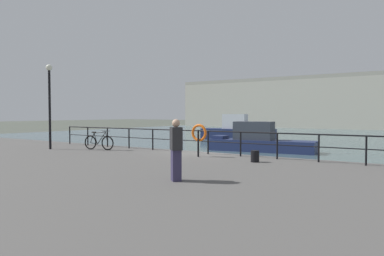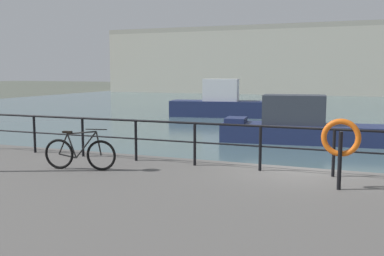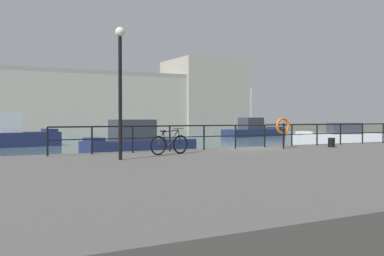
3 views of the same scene
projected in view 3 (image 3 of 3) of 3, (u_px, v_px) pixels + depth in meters
ground_plane at (242, 167)px, 21.23m from camera, size 240.00×240.00×0.00m
water_basin at (79, 139)px, 47.76m from camera, size 80.00×60.00×0.01m
quay_promenade at (350, 171)px, 15.51m from camera, size 56.00×13.00×0.93m
harbor_building at (75, 101)px, 75.23m from camera, size 75.46×12.13×13.23m
moored_blue_motorboat at (137, 141)px, 29.23m from camera, size 7.87×2.86×2.17m
moored_red_daysailer at (340, 137)px, 38.41m from camera, size 8.04×4.66×1.85m
moored_cabin_cruiser at (254, 130)px, 54.43m from camera, size 9.33×4.13×5.90m
moored_green_narrowboat at (7, 136)px, 34.91m from camera, size 8.13×3.26×2.72m
quay_railing at (265, 132)px, 20.90m from camera, size 19.69×0.07×1.08m
parked_bicycle at (169, 144)px, 16.96m from camera, size 1.75×0.41×0.98m
mooring_bollard at (331, 142)px, 21.13m from camera, size 0.32×0.32×0.44m
life_ring_stand at (283, 127)px, 20.06m from camera, size 0.75×0.16×1.40m
quay_lamp_post at (120, 74)px, 14.75m from camera, size 0.32×0.32×4.37m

